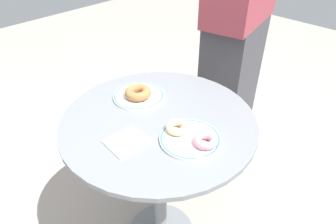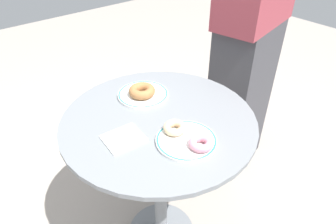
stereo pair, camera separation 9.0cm
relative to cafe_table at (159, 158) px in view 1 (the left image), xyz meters
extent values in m
cylinder|color=slate|center=(0.00, 0.00, 0.19)|extent=(0.71, 0.71, 0.02)
cylinder|color=slate|center=(0.00, 0.00, -0.16)|extent=(0.06, 0.06, 0.68)
cylinder|color=white|center=(-0.16, 0.05, 0.20)|extent=(0.20, 0.20, 0.01)
torus|color=teal|center=(-0.16, 0.05, 0.20)|extent=(0.20, 0.20, 0.01)
cylinder|color=white|center=(0.16, -0.01, 0.20)|extent=(0.20, 0.20, 0.01)
torus|color=teal|center=(0.16, -0.01, 0.20)|extent=(0.20, 0.20, 0.01)
torus|color=#A36B3D|center=(-0.15, 0.04, 0.23)|extent=(0.15, 0.15, 0.04)
torus|color=pink|center=(0.21, 0.00, 0.22)|extent=(0.11, 0.11, 0.03)
torus|color=#E0B789|center=(0.10, -0.01, 0.22)|extent=(0.10, 0.10, 0.03)
cube|color=white|center=(0.02, -0.16, 0.20)|extent=(0.12, 0.14, 0.01)
cube|color=#3D3D42|center=(-0.14, 0.69, -0.09)|extent=(0.29, 0.41, 0.88)
camera|label=1|loc=(0.62, -0.60, 0.85)|focal=32.10mm
camera|label=2|loc=(0.68, -0.53, 0.85)|focal=32.10mm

